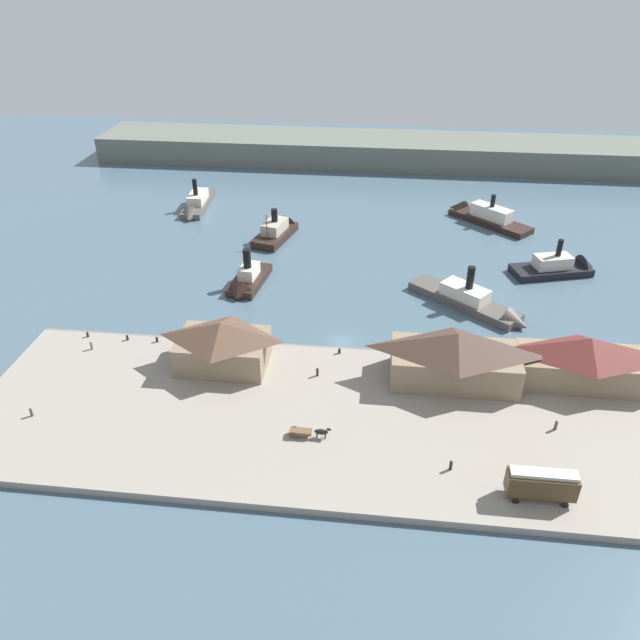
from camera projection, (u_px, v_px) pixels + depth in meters
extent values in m
plane|color=#476070|center=(342.00, 342.00, 109.94)|extent=(320.00, 320.00, 0.00)
cube|color=gray|center=(331.00, 419.00, 91.04)|extent=(110.00, 36.00, 1.20)
cube|color=slate|center=(341.00, 351.00, 106.63)|extent=(110.00, 0.80, 1.00)
cube|color=#847056|center=(223.00, 351.00, 100.66)|extent=(14.74, 9.83, 5.23)
pyramid|color=brown|center=(221.00, 331.00, 98.50)|extent=(15.04, 10.32, 2.98)
cube|color=#847056|center=(454.00, 366.00, 96.99)|extent=(20.23, 9.69, 5.50)
pyramid|color=#473328|center=(457.00, 343.00, 94.64)|extent=(20.64, 10.17, 3.39)
cube|color=#847056|center=(584.00, 369.00, 96.59)|extent=(20.86, 8.30, 5.11)
pyramid|color=maroon|center=(590.00, 347.00, 94.38)|extent=(21.28, 8.71, 3.27)
cube|color=#4C381E|center=(541.00, 484.00, 75.86)|extent=(8.66, 2.50, 3.19)
cube|color=beige|center=(544.00, 474.00, 74.88)|extent=(8.31, 1.75, 0.50)
cylinder|color=black|center=(561.00, 490.00, 77.70)|extent=(0.90, 0.18, 0.90)
cylinder|color=black|center=(565.00, 505.00, 75.59)|extent=(0.90, 0.18, 0.90)
cylinder|color=black|center=(513.00, 486.00, 78.28)|extent=(0.90, 0.18, 0.90)
cylinder|color=black|center=(516.00, 501.00, 76.17)|extent=(0.90, 0.18, 0.90)
cube|color=brown|center=(301.00, 432.00, 86.51)|extent=(3.17, 1.29, 0.50)
cylinder|color=#4C3828|center=(295.00, 429.00, 87.28)|extent=(1.20, 0.10, 1.20)
cylinder|color=#4C3828|center=(293.00, 435.00, 86.19)|extent=(1.20, 0.10, 1.20)
ellipsoid|color=black|center=(321.00, 432.00, 86.10)|extent=(2.00, 0.70, 0.90)
ellipsoid|color=black|center=(329.00, 430.00, 85.70)|extent=(0.70, 0.32, 0.44)
cylinder|color=black|center=(325.00, 434.00, 86.52)|extent=(0.16, 0.16, 1.00)
cylinder|color=black|center=(325.00, 436.00, 86.19)|extent=(0.16, 0.16, 1.00)
cylinder|color=black|center=(317.00, 434.00, 86.64)|extent=(0.16, 0.16, 1.00)
cylinder|color=black|center=(317.00, 436.00, 86.30)|extent=(0.16, 0.16, 1.00)
cylinder|color=#4C3D33|center=(31.00, 412.00, 90.33)|extent=(0.41, 0.41, 1.39)
sphere|color=#CCA889|center=(30.00, 408.00, 89.90)|extent=(0.25, 0.25, 0.25)
cylinder|color=#6B5B4C|center=(92.00, 346.00, 105.41)|extent=(0.42, 0.42, 1.44)
sphere|color=#CCA889|center=(91.00, 342.00, 104.96)|extent=(0.26, 0.26, 0.26)
cylinder|color=#4C3D33|center=(556.00, 426.00, 87.75)|extent=(0.44, 0.44, 1.50)
sphere|color=#CCA889|center=(557.00, 421.00, 87.28)|extent=(0.27, 0.27, 0.27)
cylinder|color=#232328|center=(317.00, 372.00, 98.85)|extent=(0.42, 0.42, 1.43)
sphere|color=#CCA889|center=(317.00, 368.00, 98.41)|extent=(0.26, 0.26, 0.26)
cylinder|color=#232328|center=(451.00, 465.00, 80.99)|extent=(0.44, 0.44, 1.49)
sphere|color=#CCA889|center=(452.00, 461.00, 80.52)|extent=(0.27, 0.27, 0.27)
cylinder|color=black|center=(127.00, 338.00, 108.06)|extent=(0.44, 0.44, 0.90)
cylinder|color=black|center=(157.00, 340.00, 107.54)|extent=(0.44, 0.44, 0.90)
cylinder|color=black|center=(88.00, 335.00, 108.95)|extent=(0.44, 0.44, 0.90)
cylinder|color=black|center=(339.00, 351.00, 104.50)|extent=(0.44, 0.44, 0.90)
cube|color=black|center=(250.00, 280.00, 128.57)|extent=(7.50, 14.67, 1.67)
cone|color=black|center=(238.00, 296.00, 122.76)|extent=(5.50, 3.16, 5.23)
cube|color=silver|center=(249.00, 271.00, 127.45)|extent=(3.91, 5.84, 2.55)
cylinder|color=black|center=(247.00, 259.00, 125.16)|extent=(1.66, 1.66, 4.08)
cube|color=black|center=(275.00, 235.00, 148.30)|extent=(9.69, 16.15, 1.96)
cone|color=black|center=(287.00, 224.00, 154.31)|extent=(6.09, 3.99, 5.60)
cube|color=#B2A893|center=(275.00, 226.00, 147.07)|extent=(5.94, 8.37, 2.69)
cylinder|color=black|center=(274.00, 215.00, 145.59)|extent=(1.55, 1.55, 3.10)
cylinder|color=brown|center=(267.00, 227.00, 142.56)|extent=(0.24, 0.24, 6.13)
cube|color=#514C47|center=(464.00, 301.00, 120.91)|extent=(22.11, 19.50, 1.70)
cone|color=#514C47|center=(517.00, 324.00, 113.67)|extent=(6.58, 6.71, 5.16)
cube|color=silver|center=(465.00, 292.00, 119.81)|extent=(10.12, 9.42, 2.46)
cylinder|color=black|center=(470.00, 278.00, 117.52)|extent=(1.52, 1.52, 4.58)
cube|color=black|center=(490.00, 221.00, 156.46)|extent=(20.62, 19.76, 1.59)
cone|color=black|center=(456.00, 209.00, 163.65)|extent=(6.78, 6.87, 5.65)
cube|color=silver|center=(491.00, 212.00, 155.21)|extent=(10.55, 10.18, 3.17)
cylinder|color=black|center=(493.00, 201.00, 153.60)|extent=(1.17, 1.17, 3.13)
cube|color=#514C47|center=(198.00, 204.00, 166.87)|extent=(6.34, 20.01, 1.60)
cone|color=#514C47|center=(190.00, 218.00, 158.49)|extent=(5.00, 3.79, 4.83)
cube|color=beige|center=(198.00, 197.00, 165.81)|extent=(4.55, 9.34, 2.42)
cylinder|color=black|center=(195.00, 187.00, 162.72)|extent=(1.24, 1.24, 4.39)
cube|color=black|center=(551.00, 270.00, 132.48)|extent=(18.33, 11.13, 1.63)
cone|color=black|center=(587.00, 267.00, 133.72)|extent=(4.63, 6.55, 5.93)
cube|color=beige|center=(553.00, 262.00, 131.34)|extent=(8.63, 6.11, 2.70)
cylinder|color=black|center=(560.00, 248.00, 129.76)|extent=(1.16, 1.16, 3.77)
cube|color=#60665B|center=(369.00, 150.00, 200.73)|extent=(180.00, 24.00, 8.00)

